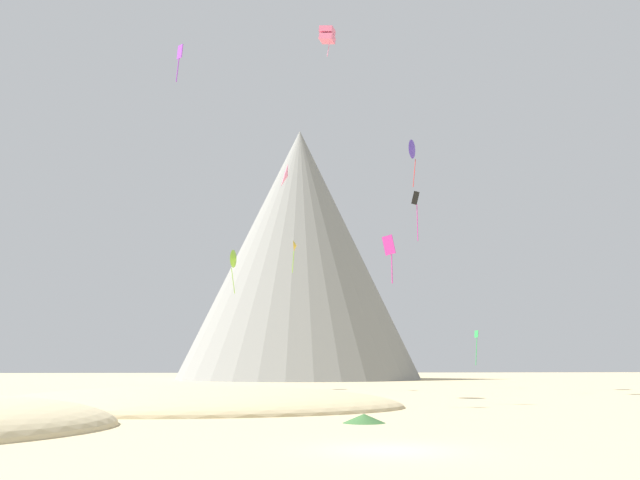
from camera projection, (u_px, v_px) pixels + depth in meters
ground_plane at (389, 450)px, 24.02m from camera, size 400.00×400.00×0.00m
dune_foreground_right at (194, 409)px, 46.07m from camera, size 28.78×19.06×2.92m
bush_low_patch at (364, 418)px, 34.98m from camera, size 2.96×2.96×0.45m
rock_massif at (304, 262)px, 136.67m from camera, size 63.94×63.94×48.11m
kite_rainbow_high at (327, 35)px, 73.10m from camera, size 1.88×1.84×3.18m
kite_gold_mid at (295, 246)px, 79.40m from camera, size 0.63×1.28×3.65m
kite_pink_mid at (286, 176)px, 63.16m from camera, size 1.01×2.14×2.10m
kite_lime_mid at (235, 259)px, 82.41m from camera, size 1.06×2.09×5.08m
kite_magenta_low at (389, 249)px, 52.71m from camera, size 0.96×0.56×3.64m
kite_violet_mid at (179, 56)px, 51.37m from camera, size 0.50×0.61×2.87m
kite_green_low at (476, 342)px, 84.99m from camera, size 0.55×0.58×4.14m
kite_indigo_high at (413, 150)px, 83.79m from camera, size 1.47×2.04×5.81m
kite_black_mid at (416, 206)px, 72.52m from camera, size 0.86×0.36×5.20m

